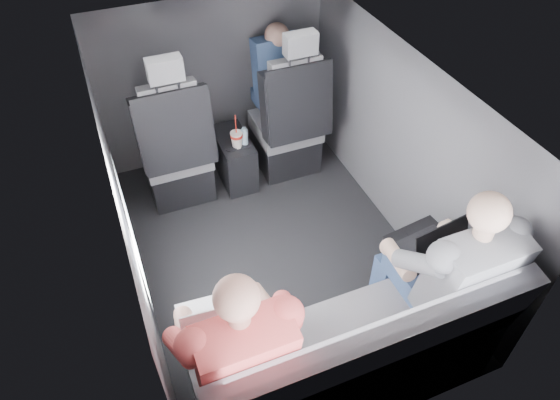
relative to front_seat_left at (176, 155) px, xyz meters
name	(u,v)px	position (x,y,z in m)	size (l,w,h in m)	color
floor	(275,253)	(0.45, -0.84, -0.40)	(2.60, 2.60, 0.00)	black
ceiling	(273,84)	(0.45, -0.84, 0.95)	(2.60, 2.60, 0.00)	#B2B2AD
panel_left	(126,221)	(-0.45, -0.84, 0.27)	(0.02, 2.60, 1.35)	#56565B
panel_right	(401,148)	(1.35, -0.84, 0.27)	(0.02, 2.60, 1.35)	#56565B
panel_front	(214,81)	(0.45, 0.46, 0.27)	(1.80, 0.02, 1.35)	#56565B
panel_back	(384,363)	(0.45, -2.14, 0.27)	(1.80, 0.02, 1.35)	#56565B
side_window	(131,228)	(-0.43, -1.14, 0.50)	(0.02, 0.75, 0.42)	white
seatbelt	(298,95)	(0.90, -0.17, 0.40)	(0.05, 0.01, 0.65)	black
front_seat_left	(176,155)	(0.00, 0.00, 0.00)	(0.52, 0.58, 1.26)	black
front_seat_right	(288,128)	(0.90, 0.00, 0.00)	(0.52, 0.58, 1.26)	black
center_console	(234,159)	(0.45, 0.04, -0.20)	(0.24, 0.48, 0.41)	black
rear_bench	(350,359)	(0.45, -1.90, -0.09)	(1.60, 0.57, 0.92)	slate
soda_cup	(237,139)	(0.45, -0.07, 0.07)	(0.09, 0.09, 0.28)	white
water_bottle	(244,137)	(0.51, -0.07, 0.07)	(0.05, 0.05, 0.15)	#98B5CE
laptop_white	(216,321)	(-0.16, -1.64, 0.24)	(0.36, 0.35, 0.26)	silver
laptop_black	(428,242)	(1.06, -1.59, 0.23)	(0.38, 0.36, 0.25)	black
passenger_rear_left	(236,348)	(-0.12, -1.81, 0.24)	(0.52, 0.64, 1.25)	#323136
passenger_rear_right	(447,272)	(1.03, -1.81, 0.25)	(0.53, 0.65, 1.27)	navy
passenger_front_right	(277,74)	(0.91, 0.26, 0.34)	(0.37, 0.37, 0.71)	navy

